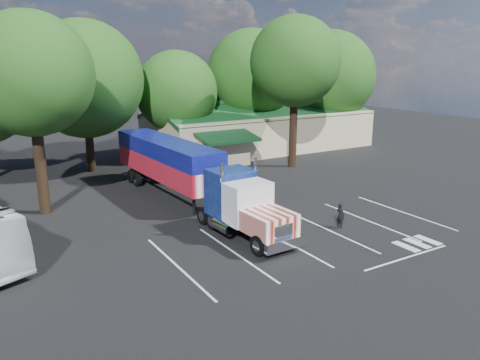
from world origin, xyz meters
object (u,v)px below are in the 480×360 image
semi_truck (184,169)px  silver_sedan (210,159)px  bicycle (227,188)px  woman (340,215)px

semi_truck → silver_sedan: 11.62m
bicycle → silver_sedan: size_ratio=0.42×
semi_truck → silver_sedan: semi_truck is taller
woman → bicycle: (-2.26, 9.70, -0.29)m
silver_sedan → semi_truck: bearing=142.8°
bicycle → silver_sedan: 9.42m
woman → bicycle: woman is taller
semi_truck → bicycle: semi_truck is taller
woman → silver_sedan: (0.94, 18.56, -0.05)m
semi_truck → woman: bearing=-60.7°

